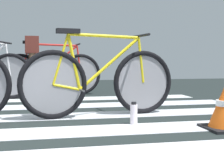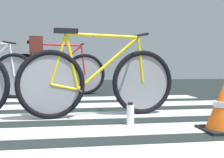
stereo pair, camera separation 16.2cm
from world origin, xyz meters
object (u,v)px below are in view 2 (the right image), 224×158
Objects in this scene: water_bottle at (130,114)px; bicycle_1_of_4 at (98,81)px; traffic_cone at (224,108)px; cyclist_4_of_4 at (37,58)px; bicycle_4_of_4 at (55,73)px.

bicycle_1_of_4 is at bearing 115.67° from water_bottle.
water_bottle is at bearing 153.96° from traffic_cone.
cyclist_4_of_4 is 4.65× the size of water_bottle.
cyclist_4_of_4 is at bearing 101.30° from bicycle_1_of_4.
traffic_cone is (0.98, -0.86, -0.19)m from bicycle_1_of_4.
bicycle_4_of_4 reaches higher than traffic_cone.
traffic_cone is (0.74, -0.36, 0.10)m from water_bottle.
water_bottle is (0.24, -0.50, -0.28)m from bicycle_1_of_4.
bicycle_4_of_4 is 4.11× the size of traffic_cone.
cyclist_4_of_4 reaches higher than water_bottle.
cyclist_4_of_4 is 3.56m from traffic_cone.
cyclist_4_of_4 is (-0.79, 2.19, 0.26)m from bicycle_1_of_4.
bicycle_1_of_4 is at bearing 138.72° from traffic_cone.
bicycle_4_of_4 is 0.41m from cyclist_4_of_4.
cyclist_4_of_4 reaches higher than bicycle_4_of_4.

